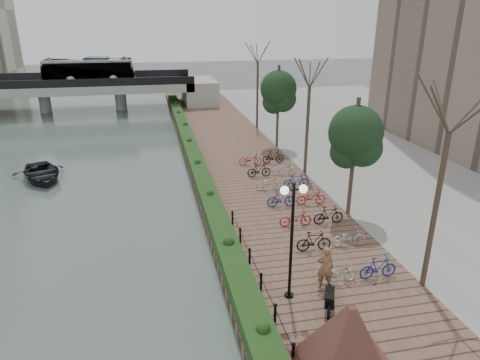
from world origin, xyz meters
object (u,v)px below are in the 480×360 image
object	(u,v)px
lamppost	(293,217)
pedestrian	(325,267)
motorcycle	(329,297)
boat	(41,173)
granite_monument	(348,348)

from	to	relation	value
lamppost	pedestrian	xyz separation A→B (m)	(1.58, 0.28, -2.51)
motorcycle	boat	distance (m)	22.98
lamppost	boat	xyz separation A→B (m)	(-12.68, 17.27, -3.41)
lamppost	motorcycle	distance (m)	3.36
pedestrian	boat	xyz separation A→B (m)	(-14.26, 16.99, -0.89)
boat	pedestrian	bearing A→B (deg)	-70.04
lamppost	boat	distance (m)	21.70
granite_monument	lamppost	xyz separation A→B (m)	(-0.21, 4.57, 2.01)
lamppost	pedestrian	distance (m)	2.98
granite_monument	lamppost	distance (m)	5.00
granite_monument	motorcycle	bearing A→B (deg)	73.88
motorcycle	pedestrian	xyz separation A→B (m)	(0.34, 1.29, 0.44)
granite_monument	boat	bearing A→B (deg)	120.54
lamppost	granite_monument	bearing A→B (deg)	-87.39
granite_monument	pedestrian	world-z (taller)	granite_monument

